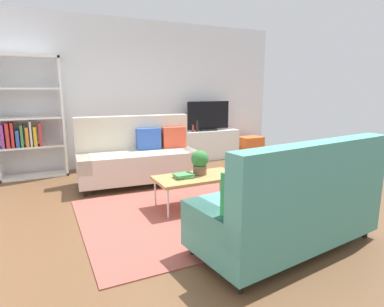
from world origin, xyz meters
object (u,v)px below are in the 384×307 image
(tv_console, at_px, (208,145))
(bottle_0, at_px, (193,128))
(coffee_table, at_px, (197,178))
(vase_0, at_px, (183,128))
(couch_green, at_px, (291,206))
(potted_plant, at_px, (200,162))
(table_book_0, at_px, (184,177))
(tv, at_px, (208,116))
(storage_trunk, at_px, (250,146))
(bookshelf, at_px, (27,123))
(couch_beige, at_px, (138,156))
(bottle_1, at_px, (197,126))

(tv_console, relative_size, bottle_0, 9.33)
(coffee_table, relative_size, vase_0, 7.41)
(tv_console, xyz_separation_m, vase_0, (-0.58, 0.05, 0.39))
(couch_green, xyz_separation_m, potted_plant, (-0.22, 1.47, 0.16))
(coffee_table, distance_m, table_book_0, 0.19)
(tv, bearing_deg, bottle_0, -177.04)
(bottle_0, bearing_deg, tv, 2.96)
(storage_trunk, bearing_deg, vase_0, 174.90)
(tv, relative_size, bookshelf, 0.48)
(tv, bearing_deg, storage_trunk, -4.16)
(couch_beige, relative_size, tv_console, 1.40)
(coffee_table, distance_m, bookshelf, 3.30)
(storage_trunk, bearing_deg, table_book_0, -139.31)
(tv_console, relative_size, potted_plant, 4.24)
(tv, distance_m, vase_0, 0.63)
(coffee_table, xyz_separation_m, table_book_0, (-0.19, 0.00, 0.04))
(couch_beige, relative_size, table_book_0, 8.15)
(table_book_0, bearing_deg, vase_0, 65.89)
(coffee_table, bearing_deg, table_book_0, 178.78)
(couch_beige, distance_m, vase_0, 1.81)
(coffee_table, xyz_separation_m, bottle_0, (1.17, 2.51, 0.32))
(coffee_table, distance_m, potted_plant, 0.22)
(couch_green, height_order, coffee_table, couch_green)
(table_book_0, height_order, bottle_1, bottle_1)
(bottle_1, bearing_deg, couch_green, -103.85)
(vase_0, height_order, bottle_0, bottle_0)
(tv, height_order, bookshelf, bookshelf)
(bottle_1, bearing_deg, tv, 3.97)
(bookshelf, distance_m, bottle_0, 3.16)
(couch_green, distance_m, bottle_0, 4.03)
(bottle_0, bearing_deg, couch_beige, -144.84)
(tv_console, relative_size, vase_0, 9.44)
(couch_green, xyz_separation_m, tv, (1.26, 3.95, 0.51))
(table_book_0, bearing_deg, potted_plant, 10.34)
(vase_0, bearing_deg, couch_beige, -138.91)
(bottle_1, bearing_deg, couch_beige, -146.49)
(couch_beige, height_order, bottle_0, couch_beige)
(couch_beige, xyz_separation_m, couch_green, (0.67, -2.84, -0.01))
(bookshelf, relative_size, bottle_0, 14.00)
(tv, height_order, vase_0, tv)
(coffee_table, height_order, tv, tv)
(storage_trunk, relative_size, potted_plant, 1.58)
(bottle_0, bearing_deg, potted_plant, -114.01)
(tv_console, distance_m, potted_plant, 2.91)
(tv_console, relative_size, tv, 1.40)
(bookshelf, height_order, storage_trunk, bookshelf)
(vase_0, bearing_deg, bottle_1, -17.14)
(coffee_table, xyz_separation_m, vase_0, (0.97, 2.60, 0.32))
(couch_beige, relative_size, tv, 1.96)
(storage_trunk, distance_m, bottle_0, 1.57)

